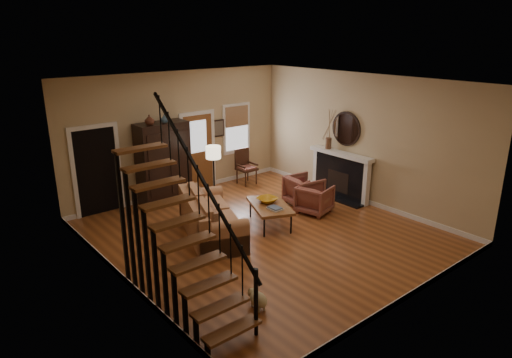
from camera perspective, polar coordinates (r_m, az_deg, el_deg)
room at (r=10.74m, az=-6.76°, el=3.00°), size 7.00×7.33×3.30m
staircase at (r=7.06m, az=-9.32°, el=-4.46°), size 0.94×2.80×3.20m
fireplace at (r=12.32m, az=10.63°, el=1.08°), size 0.33×1.95×2.30m
armoire at (r=11.89m, az=-11.49°, el=1.96°), size 1.30×0.60×2.10m
vase_a at (r=11.38m, az=-13.18°, el=7.21°), size 0.24×0.24×0.25m
vase_b at (r=11.56m, az=-11.39°, el=7.40°), size 0.20×0.20×0.21m
sofa at (r=9.93m, az=-5.59°, el=-4.78°), size 1.76×2.53×0.87m
coffee_table at (r=10.49m, az=1.74°, el=-4.49°), size 1.23×1.52×0.51m
bowl at (r=10.51m, az=1.43°, el=-2.63°), size 0.45×0.45×0.11m
books at (r=10.10m, az=2.37°, el=-3.67°), size 0.24×0.33×0.06m
armchair_left at (r=11.26m, az=7.31°, el=-2.49°), size 0.94×0.93×0.70m
armchair_right at (r=11.74m, az=6.00°, el=-1.43°), size 0.93×0.91×0.75m
floor_lamp at (r=11.35m, az=-5.27°, el=0.18°), size 0.43×0.43×1.60m
side_chair at (r=13.21m, az=-1.18°, el=1.51°), size 0.54×0.54×1.02m
dog at (r=7.58m, az=0.31°, el=-14.97°), size 0.28×0.43×0.30m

